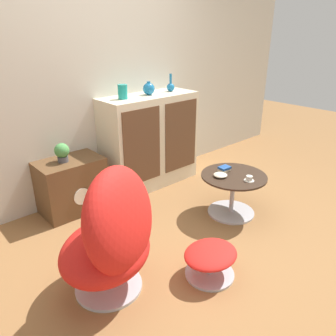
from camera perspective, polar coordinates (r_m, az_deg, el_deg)
The scene contains 14 objects.
ground_plane at distance 3.01m, azimuth 5.29°, elevation -12.72°, with size 12.00×12.00×0.00m, color olive.
wall_back at distance 3.66m, azimuth -12.07°, elevation 15.40°, with size 6.40×0.06×2.60m.
sideboard at distance 3.88m, azimuth -3.15°, elevation 4.76°, with size 1.15×0.46×1.08m.
tv_console at distance 3.50m, azimuth -16.42°, elevation -2.94°, with size 0.64×0.42×0.56m.
egg_chair at distance 2.30m, azimuth -9.57°, elevation -11.61°, with size 0.94×0.91×0.99m.
ottoman at distance 2.59m, azimuth 7.41°, elevation -15.20°, with size 0.43×0.38×0.24m.
coffee_table at distance 3.36m, azimuth 11.19°, elevation -3.78°, with size 0.65×0.65×0.43m.
vase_leftmost at distance 3.54m, azimuth -7.90°, elevation 13.01°, with size 0.10×0.10×0.15m.
vase_inner_left at distance 3.74m, azimuth -3.38°, elevation 13.61°, with size 0.13×0.13×0.15m.
vase_inner_right at distance 3.95m, azimuth 0.46°, elevation 14.00°, with size 0.09×0.09×0.20m.
potted_plant at distance 3.34m, azimuth -17.98°, elevation 2.69°, with size 0.14×0.14×0.19m.
teacup at distance 3.19m, azimuth 13.96°, elevation -1.86°, with size 0.10×0.10×0.05m.
book_stack at distance 3.36m, azimuth 9.80°, elevation -0.12°, with size 0.12×0.10×0.05m.
bowl at distance 3.23m, azimuth 9.10°, elevation -1.20°, with size 0.14×0.14×0.04m.
Camera 1 is at (-1.83, -1.63, 1.76)m, focal length 35.00 mm.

